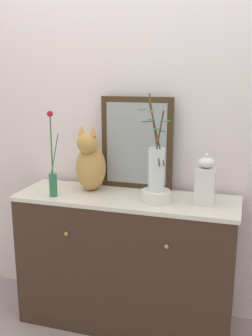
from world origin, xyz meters
The scene contains 9 objects.
ground_plane centered at (0.00, 0.00, 0.00)m, with size 6.00×6.00×0.00m, color #9D8A90.
wall_back centered at (0.00, 0.30, 1.30)m, with size 4.40×0.08×2.60m, color silver.
sideboard centered at (0.00, 0.00, 0.43)m, with size 1.37×0.46×0.86m.
mirror_leaning centered at (0.01, 0.20, 1.16)m, with size 0.47×0.03×0.59m.
cat_sitting centered at (-0.25, 0.06, 1.04)m, with size 0.20×0.42×0.43m.
vase_slim_green centered at (-0.43, -0.12, 1.00)m, with size 0.07×0.05×0.52m.
bowl_porcelain centered at (0.20, -0.04, 0.90)m, with size 0.17×0.17×0.07m, color silver.
vase_glass_clear centered at (0.19, -0.04, 1.08)m, with size 0.18×0.25×0.56m.
jar_lidded_porcelain centered at (0.47, 0.00, 1.00)m, with size 0.11×0.11×0.30m.
Camera 1 is at (0.67, -2.20, 1.60)m, focal length 42.04 mm.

